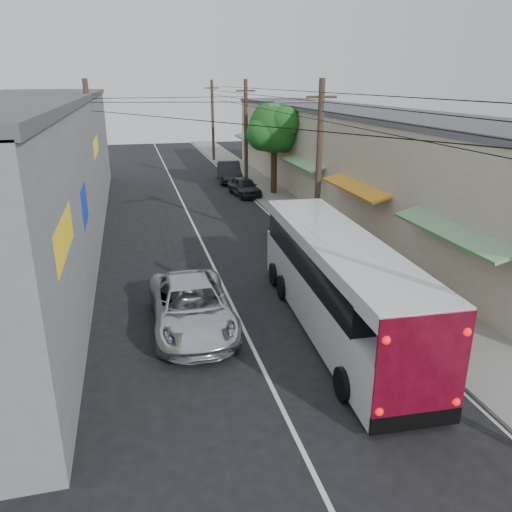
{
  "coord_description": "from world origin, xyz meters",
  "views": [
    {
      "loc": [
        -3.24,
        -8.73,
        7.88
      ],
      "look_at": [
        0.75,
        7.2,
        2.1
      ],
      "focal_mm": 35.0,
      "sensor_mm": 36.0,
      "label": 1
    }
  ],
  "objects_px": {
    "jeepney": "(192,306)",
    "pedestrian_far": "(318,223)",
    "parked_suv": "(304,235)",
    "pedestrian_near": "(336,227)",
    "parked_car_mid": "(244,187)",
    "coach_bus": "(336,282)",
    "parked_car_far": "(229,172)"
  },
  "relations": [
    {
      "from": "parked_car_far",
      "to": "pedestrian_far",
      "type": "bearing_deg",
      "value": -80.12
    },
    {
      "from": "parked_car_far",
      "to": "coach_bus",
      "type": "bearing_deg",
      "value": -87.46
    },
    {
      "from": "pedestrian_near",
      "to": "pedestrian_far",
      "type": "distance_m",
      "value": 1.06
    },
    {
      "from": "jeepney",
      "to": "pedestrian_near",
      "type": "relative_size",
      "value": 3.09
    },
    {
      "from": "parked_car_far",
      "to": "parked_car_mid",
      "type": "bearing_deg",
      "value": -83.99
    },
    {
      "from": "parked_suv",
      "to": "pedestrian_near",
      "type": "distance_m",
      "value": 1.86
    },
    {
      "from": "pedestrian_far",
      "to": "coach_bus",
      "type": "bearing_deg",
      "value": 73.54
    },
    {
      "from": "parked_suv",
      "to": "parked_car_mid",
      "type": "xyz_separation_m",
      "value": [
        0.0,
        13.0,
        -0.2
      ]
    },
    {
      "from": "coach_bus",
      "to": "parked_car_mid",
      "type": "height_order",
      "value": "coach_bus"
    },
    {
      "from": "parked_suv",
      "to": "pedestrian_far",
      "type": "relative_size",
      "value": 3.33
    },
    {
      "from": "jeepney",
      "to": "coach_bus",
      "type": "bearing_deg",
      "value": -13.47
    },
    {
      "from": "coach_bus",
      "to": "parked_car_far",
      "type": "relative_size",
      "value": 2.27
    },
    {
      "from": "jeepney",
      "to": "parked_suv",
      "type": "xyz_separation_m",
      "value": [
        6.25,
        6.55,
        0.09
      ]
    },
    {
      "from": "pedestrian_near",
      "to": "parked_car_far",
      "type": "bearing_deg",
      "value": -73.04
    },
    {
      "from": "coach_bus",
      "to": "parked_car_far",
      "type": "distance_m",
      "value": 26.36
    },
    {
      "from": "jeepney",
      "to": "parked_car_mid",
      "type": "height_order",
      "value": "jeepney"
    },
    {
      "from": "coach_bus",
      "to": "jeepney",
      "type": "distance_m",
      "value": 4.87
    },
    {
      "from": "pedestrian_near",
      "to": "parked_car_mid",
      "type": "bearing_deg",
      "value": -70.54
    },
    {
      "from": "coach_bus",
      "to": "pedestrian_far",
      "type": "xyz_separation_m",
      "value": [
        2.77,
        8.95,
        -0.63
      ]
    },
    {
      "from": "jeepney",
      "to": "parked_suv",
      "type": "height_order",
      "value": "parked_suv"
    },
    {
      "from": "parked_car_far",
      "to": "pedestrian_near",
      "type": "relative_size",
      "value": 2.71
    },
    {
      "from": "coach_bus",
      "to": "parked_suv",
      "type": "xyz_separation_m",
      "value": [
        1.6,
        7.68,
        -0.78
      ]
    },
    {
      "from": "coach_bus",
      "to": "pedestrian_far",
      "type": "height_order",
      "value": "coach_bus"
    },
    {
      "from": "coach_bus",
      "to": "parked_suv",
      "type": "bearing_deg",
      "value": 81.23
    },
    {
      "from": "parked_suv",
      "to": "pedestrian_far",
      "type": "bearing_deg",
      "value": 48.31
    },
    {
      "from": "jeepney",
      "to": "pedestrian_far",
      "type": "relative_size",
      "value": 3.13
    },
    {
      "from": "pedestrian_near",
      "to": "coach_bus",
      "type": "bearing_deg",
      "value": 78.49
    },
    {
      "from": "parked_car_mid",
      "to": "pedestrian_near",
      "type": "xyz_separation_m",
      "value": [
        1.81,
        -12.58,
        0.36
      ]
    },
    {
      "from": "coach_bus",
      "to": "parked_suv",
      "type": "height_order",
      "value": "coach_bus"
    },
    {
      "from": "parked_car_far",
      "to": "pedestrian_far",
      "type": "height_order",
      "value": "pedestrian_far"
    },
    {
      "from": "coach_bus",
      "to": "pedestrian_near",
      "type": "relative_size",
      "value": 6.15
    },
    {
      "from": "coach_bus",
      "to": "parked_suv",
      "type": "relative_size",
      "value": 1.87
    }
  ]
}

